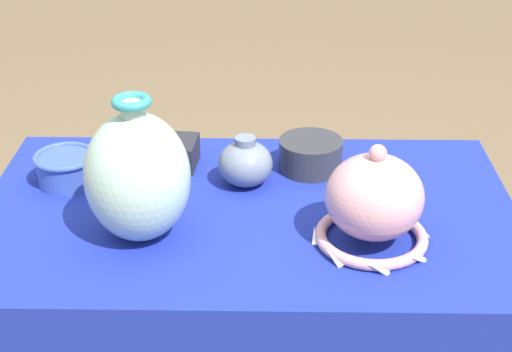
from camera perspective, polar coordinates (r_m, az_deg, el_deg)
display_table at (r=1.62m, az=-0.59°, el=-5.62°), size 1.08×0.66×0.77m
vase_tall_bulbous at (r=1.45m, az=-8.62°, el=-0.01°), size 0.20×0.20×0.28m
vase_dome_bell at (r=1.45m, az=8.56°, el=-1.97°), size 0.22×0.22×0.21m
mosaic_tile_box at (r=1.75m, az=-6.89°, el=1.71°), size 0.16×0.12×0.06m
pot_squat_charcoal at (r=1.72m, az=3.99°, el=1.57°), size 0.14×0.14×0.07m
jar_round_slate at (r=1.65m, az=-0.77°, el=0.94°), size 0.12×0.12×0.11m
cup_wide_cobalt at (r=1.71m, az=-13.66°, el=0.62°), size 0.13×0.13×0.07m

